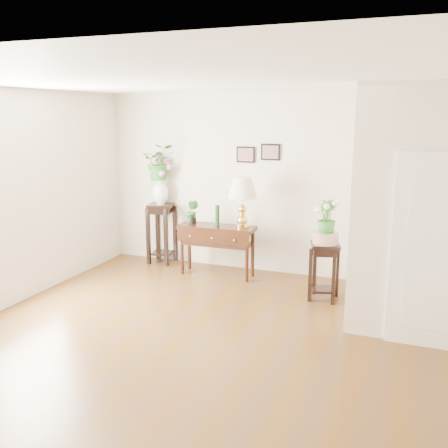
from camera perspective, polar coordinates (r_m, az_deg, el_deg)
The scene contains 19 objects.
floor at distance 5.60m, azimuth -0.31°, elevation -13.69°, with size 6.00×5.50×0.02m, color #583711.
ceiling at distance 5.04m, azimuth -0.35°, elevation 16.23°, with size 6.00×5.50×0.02m, color white.
wall_back at distance 7.73m, azimuth 7.10°, elevation 4.42°, with size 6.00×0.02×2.80m, color beige.
wall_front at distance 2.87m, azimuth -21.01°, elevation -10.32°, with size 6.00×0.02×2.80m, color beige.
partition at distance 6.56m, azimuth 23.06°, elevation 2.08°, with size 1.80×1.95×2.80m, color beige.
door at distance 5.65m, azimuth 23.05°, elevation -3.10°, with size 0.90×0.05×2.10m, color white.
art_print_left at distance 7.84m, azimuth 2.49°, elevation 7.93°, with size 0.30×0.02×0.25m, color black.
art_print_right at distance 7.72m, azimuth 5.34°, elevation 8.19°, with size 0.30×0.02×0.25m, color black.
wall_ornament at distance 6.63m, azimuth 15.31°, elevation 8.41°, with size 0.51×0.51×0.07m, color tan.
console_table at distance 7.75m, azimuth -0.81°, elevation -3.05°, with size 1.19×0.40×0.79m, color black.
table_lamp at distance 7.44m, azimuth 2.11°, elevation 2.19°, with size 0.44×0.44×0.78m, color gold.
green_vase at distance 7.61m, azimuth -0.77°, elevation 1.05°, with size 0.07×0.07×0.32m, color #133C1C.
potted_plant at distance 7.77m, azimuth -3.64°, elevation 1.35°, with size 0.20×0.16×0.36m, color #2A7126.
plant_stand_a at distance 8.45m, azimuth -7.13°, elevation -1.08°, with size 0.39×0.39×1.01m, color black.
porcelain_vase at distance 8.31m, azimuth -7.26°, elevation 3.81°, with size 0.26×0.26×0.45m, color white, non-canonical shape.
lily_arrangement at distance 8.26m, azimuth -7.35°, elevation 7.04°, with size 0.53×0.46×0.59m, color #2A7126.
plant_stand_b at distance 6.89m, azimuth 11.37°, elevation -5.34°, with size 0.37×0.37×0.78m, color black.
ceramic_bowl at distance 6.76m, azimuth 11.54°, elevation -1.52°, with size 0.35×0.35×0.15m, color #C3AD8F.
narcissus at distance 6.70m, azimuth 11.64°, elevation 0.72°, with size 0.26×0.26×0.46m, color #2A7126.
Camera 1 is at (1.82, -4.69, 2.47)m, focal length 40.00 mm.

